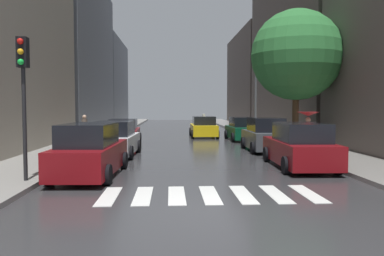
% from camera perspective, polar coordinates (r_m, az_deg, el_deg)
% --- Properties ---
extents(ground_plane, '(28.00, 72.00, 0.04)m').
position_cam_1_polar(ground_plane, '(32.54, -1.33, -1.03)').
color(ground_plane, '#313133').
extents(sidewalk_left, '(3.00, 72.00, 0.15)m').
position_cam_1_polar(sidewalk_left, '(32.96, -12.70, -0.89)').
color(sidewalk_left, gray).
rests_on(sidewalk_left, ground).
extents(sidewalk_right, '(3.00, 72.00, 0.15)m').
position_cam_1_polar(sidewalk_right, '(33.38, 9.89, -0.81)').
color(sidewalk_right, gray).
rests_on(sidewalk_right, ground).
extents(crosswalk_stripes, '(5.85, 2.20, 0.01)m').
position_cam_1_polar(crosswalk_stripes, '(10.60, 2.66, -9.81)').
color(crosswalk_stripes, silver).
rests_on(crosswalk_stripes, ground).
extents(building_left_mid, '(6.00, 18.04, 14.81)m').
position_cam_1_polar(building_left_mid, '(40.37, -17.73, 10.20)').
color(building_left_mid, slate).
rests_on(building_left_mid, ground).
extents(building_left_far, '(6.00, 16.10, 11.72)m').
position_cam_1_polar(building_left_far, '(57.27, -13.29, 6.61)').
color(building_left_far, slate).
rests_on(building_left_far, ground).
extents(building_right_far, '(6.00, 17.97, 12.24)m').
position_cam_1_polar(building_right_far, '(53.96, 9.79, 7.14)').
color(building_right_far, '#564C47').
rests_on(building_right_far, ground).
extents(parked_car_left_nearest, '(2.14, 4.79, 1.82)m').
position_cam_1_polar(parked_car_left_nearest, '(13.62, -14.80, -3.43)').
color(parked_car_left_nearest, maroon).
rests_on(parked_car_left_nearest, ground).
extents(parked_car_left_second, '(2.30, 4.32, 1.69)m').
position_cam_1_polar(parked_car_left_second, '(18.92, -11.39, -1.72)').
color(parked_car_left_second, silver).
rests_on(parked_car_left_second, ground).
extents(parked_car_left_third, '(2.14, 4.20, 1.61)m').
position_cam_1_polar(parked_car_left_third, '(24.63, -10.04, -0.64)').
color(parked_car_left_third, maroon).
rests_on(parked_car_left_third, ground).
extents(parked_car_right_nearest, '(2.20, 4.81, 1.75)m').
position_cam_1_polar(parked_car_right_nearest, '(15.67, 15.60, -2.68)').
color(parked_car_right_nearest, maroon).
rests_on(parked_car_right_nearest, ground).
extents(parked_car_right_second, '(2.02, 4.03, 1.79)m').
position_cam_1_polar(parked_car_right_second, '(20.92, 10.70, -1.13)').
color(parked_car_right_second, '#474C51').
rests_on(parked_car_right_second, ground).
extents(parked_car_right_third, '(2.04, 4.22, 1.64)m').
position_cam_1_polar(parked_car_right_third, '(27.28, 7.42, -0.23)').
color(parked_car_right_third, '#0C4C2D').
rests_on(parked_car_right_third, ground).
extents(taxi_midroad, '(2.07, 4.38, 1.81)m').
position_cam_1_polar(taxi_midroad, '(29.97, 1.72, 0.10)').
color(taxi_midroad, yellow).
rests_on(taxi_midroad, ground).
extents(pedestrian_foreground, '(0.36, 0.36, 1.70)m').
position_cam_1_polar(pedestrian_foreground, '(25.46, -15.57, 0.06)').
color(pedestrian_foreground, gray).
rests_on(pedestrian_foreground, sidewalk_left).
extents(pedestrian_near_tree, '(1.10, 1.10, 1.98)m').
position_cam_1_polar(pedestrian_near_tree, '(19.64, 16.76, 0.85)').
color(pedestrian_near_tree, '#38513D').
rests_on(pedestrian_near_tree, sidewalk_right).
extents(street_tree_right, '(5.08, 5.08, 7.67)m').
position_cam_1_polar(street_tree_right, '(22.85, 15.15, 10.32)').
color(street_tree_right, '#513823').
rests_on(street_tree_right, sidewalk_right).
extents(traffic_light_left_corner, '(0.30, 0.42, 4.30)m').
position_cam_1_polar(traffic_light_left_corner, '(12.66, -23.66, 6.99)').
color(traffic_light_left_corner, black).
rests_on(traffic_light_left_corner, sidewalk_left).
extents(lamp_post_right, '(0.60, 0.28, 6.46)m').
position_cam_1_polar(lamp_post_right, '(30.44, 9.39, 6.02)').
color(lamp_post_right, '#595B60').
rests_on(lamp_post_right, sidewalk_right).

